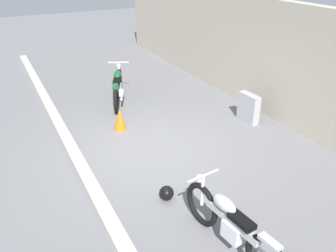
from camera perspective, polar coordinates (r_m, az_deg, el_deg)
ground_plane at (r=7.62m, az=-2.79°, el=-3.91°), size 40.00×40.00×0.00m
building_wall at (r=9.02m, az=18.58°, el=9.73°), size 18.00×0.30×2.89m
curb_strip at (r=7.18m, az=-14.24°, el=-6.34°), size 18.00×0.24×0.12m
stone_marker at (r=8.95m, az=13.15°, el=2.93°), size 0.62×0.23×0.73m
helmet at (r=6.13m, az=-0.23°, el=-11.00°), size 0.26×0.26×0.26m
traffic_cone at (r=8.41m, az=-7.96°, el=1.11°), size 0.32×0.32×0.55m
motorcycle_silver at (r=5.15m, az=10.30°, el=-15.77°), size 2.05×0.57×0.92m
motorcycle_green at (r=9.96m, az=-8.28°, el=6.50°), size 2.04×1.07×0.98m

